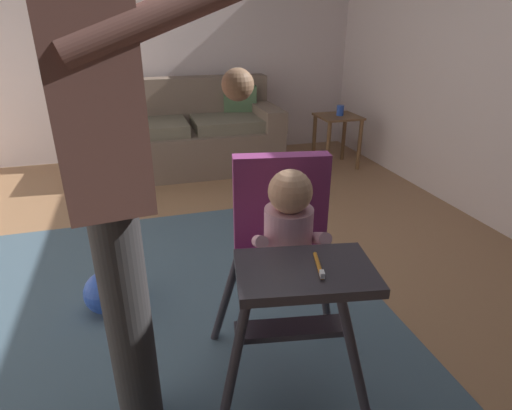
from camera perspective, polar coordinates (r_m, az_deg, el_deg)
The scene contains 9 objects.
ground at distance 2.45m, azimuth -11.97°, elevation -12.49°, with size 6.29×6.90×0.10m, color #9B704C.
wall_far at distance 4.67m, azimuth -16.54°, elevation 21.37°, with size 5.49×0.06×2.51m, color silver.
area_rug at distance 2.18m, azimuth -13.36°, elevation -16.10°, with size 2.37×2.58×0.01m, color #465E6E.
couch at distance 4.31m, azimuth -9.00°, elevation 9.45°, with size 1.75×0.86×0.86m.
high_chair at distance 1.51m, azimuth 4.21°, elevation -5.11°, with size 0.70×0.80×0.94m.
adult_standing at distance 1.23m, azimuth -19.54°, elevation 3.42°, with size 0.56×0.50×1.72m.
toy_ball at distance 2.31m, azimuth -19.76°, elevation -11.15°, with size 0.22×0.22×0.22m, color #284CB7.
side_table at distance 4.35m, azimuth 11.03°, elevation 10.09°, with size 0.40×0.40×0.52m.
sippy_cup at distance 4.32m, azimuth 11.42°, elevation 12.54°, with size 0.07×0.07×0.10m, color #284CB7.
Camera 1 is at (-0.06, -1.99, 1.38)m, focal length 29.32 mm.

